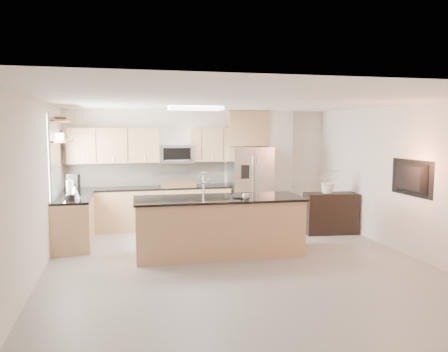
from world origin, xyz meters
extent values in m
plane|color=gray|center=(0.00, 0.00, 0.00)|extent=(6.50, 6.50, 0.00)
cube|color=white|center=(0.00, 0.00, 2.60)|extent=(6.00, 6.50, 0.02)
cube|color=silver|center=(0.00, 3.25, 1.30)|extent=(6.00, 0.02, 2.60)
cube|color=silver|center=(0.00, -3.25, 1.30)|extent=(6.00, 0.02, 2.60)
cube|color=silver|center=(-3.00, 0.00, 1.30)|extent=(0.02, 6.50, 2.60)
cube|color=silver|center=(3.00, 0.00, 1.30)|extent=(0.02, 6.50, 2.60)
cube|color=tan|center=(-1.23, 2.92, 0.44)|extent=(3.55, 0.65, 0.88)
cube|color=black|center=(-1.23, 2.92, 0.90)|extent=(3.55, 0.66, 0.04)
cube|color=beige|center=(-1.23, 3.24, 1.18)|extent=(3.55, 0.02, 0.52)
cube|color=tan|center=(-2.67, 1.85, 0.44)|extent=(0.65, 1.50, 0.88)
cube|color=black|center=(-2.67, 1.85, 0.90)|extent=(0.66, 1.50, 0.04)
cube|color=black|center=(-0.60, 2.92, 0.45)|extent=(0.76, 0.64, 0.90)
cube|color=black|center=(-0.60, 2.92, 0.92)|extent=(0.76, 0.62, 0.03)
cube|color=silver|center=(-0.60, 2.62, 1.03)|extent=(0.76, 0.04, 0.22)
cube|color=#A7835A|center=(-1.94, 3.08, 1.83)|extent=(1.92, 0.33, 0.75)
cube|color=#A7835A|center=(0.19, 3.08, 1.83)|extent=(0.82, 0.33, 0.75)
cube|color=silver|center=(-0.60, 3.05, 1.63)|extent=(0.76, 0.40, 0.40)
cube|color=black|center=(-0.60, 2.85, 1.63)|extent=(0.60, 0.02, 0.28)
cube|color=silver|center=(1.06, 2.88, 0.89)|extent=(0.92, 0.75, 1.78)
cube|color=gray|center=(1.06, 2.50, 0.89)|extent=(0.02, 0.01, 1.69)
cube|color=black|center=(0.84, 2.48, 1.25)|extent=(0.18, 0.03, 0.30)
cube|color=silver|center=(1.82, 3.10, 1.30)|extent=(0.60, 0.30, 2.60)
cube|color=white|center=(-2.98, 1.85, 1.65)|extent=(0.03, 1.05, 1.55)
cube|color=silver|center=(-2.97, 1.85, 1.65)|extent=(0.03, 1.15, 1.65)
cube|color=#985E3C|center=(-2.85, 1.95, 1.95)|extent=(0.30, 1.20, 0.04)
cube|color=#985E3C|center=(-2.85, 1.95, 2.32)|extent=(0.30, 1.20, 0.04)
cube|color=white|center=(-0.40, 1.60, 2.56)|extent=(1.00, 0.50, 0.06)
cube|color=tan|center=(-0.17, 0.66, 0.48)|extent=(2.86, 1.08, 0.96)
cube|color=black|center=(-0.17, 0.66, 0.98)|extent=(2.93, 1.14, 0.04)
cube|color=black|center=(-0.38, 0.66, 0.96)|extent=(0.60, 0.44, 0.01)
cylinder|color=silver|center=(-0.38, 0.90, 1.17)|extent=(0.03, 0.03, 0.34)
torus|color=silver|center=(-0.38, 0.84, 1.32)|extent=(0.21, 0.03, 0.21)
cube|color=black|center=(2.44, 1.61, 0.43)|extent=(1.11, 0.56, 0.85)
imported|color=silver|center=(0.24, 0.39, 1.05)|extent=(0.13, 0.13, 0.10)
cylinder|color=black|center=(0.18, 0.60, 1.01)|extent=(0.41, 0.41, 0.02)
cylinder|color=black|center=(-2.67, 1.37, 0.97)|extent=(0.16, 0.16, 0.11)
cylinder|color=silver|center=(-2.67, 1.37, 1.16)|extent=(0.12, 0.12, 0.26)
cone|color=silver|center=(-2.62, 1.67, 1.04)|extent=(0.21, 0.21, 0.23)
cylinder|color=black|center=(-2.62, 1.67, 1.16)|extent=(0.04, 0.04, 0.04)
cube|color=black|center=(-2.69, 2.19, 1.12)|extent=(0.24, 0.28, 0.39)
cylinder|color=silver|center=(-2.69, 2.12, 1.02)|extent=(0.13, 0.13, 0.14)
imported|color=silver|center=(-2.85, 1.99, 2.38)|extent=(0.35, 0.35, 0.08)
imported|color=white|center=(2.39, 1.64, 1.22)|extent=(0.71, 0.63, 0.74)
imported|color=black|center=(2.91, -0.20, 1.35)|extent=(0.14, 1.08, 0.62)
camera|label=1|loc=(-1.80, -6.60, 2.15)|focal=35.00mm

